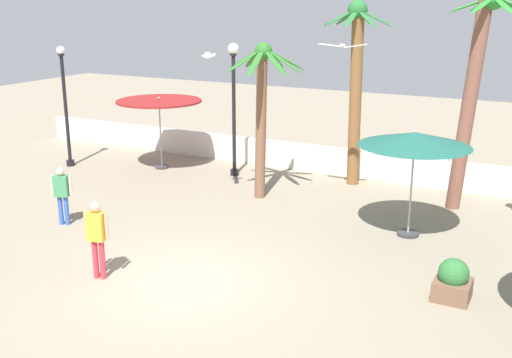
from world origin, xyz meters
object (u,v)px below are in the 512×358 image
at_px(patio_umbrella_0, 415,140).
at_px(patio_umbrella_2, 159,104).
at_px(lamp_post_0, 65,104).
at_px(guest_0, 62,191).
at_px(palm_tree_2, 475,80).
at_px(palm_tree_1, 356,75).
at_px(palm_tree_0, 262,101).
at_px(planter, 453,281).
at_px(seagull_1, 208,56).
at_px(seagull_0, 343,46).
at_px(lamp_post_2, 234,97).
at_px(guest_1, 97,232).

height_order(patio_umbrella_0, patio_umbrella_2, patio_umbrella_0).
bearing_deg(lamp_post_0, guest_0, -47.84).
relative_size(palm_tree_2, guest_0, 3.91).
xyz_separation_m(palm_tree_1, palm_tree_2, (3.61, -0.96, 0.15)).
xyz_separation_m(palm_tree_0, guest_0, (-3.55, -4.43, -1.97)).
height_order(guest_0, planter, guest_0).
bearing_deg(lamp_post_0, patio_umbrella_0, -5.38).
distance_m(palm_tree_2, planter, 6.62).
bearing_deg(seagull_1, palm_tree_2, 23.98).
bearing_deg(planter, patio_umbrella_2, 153.54).
height_order(seagull_0, planter, seagull_0).
distance_m(patio_umbrella_2, guest_0, 6.02).
xyz_separation_m(palm_tree_1, planter, (4.37, -6.68, -3.08)).
relative_size(patio_umbrella_0, lamp_post_0, 0.65).
height_order(seagull_1, planter, seagull_1).
xyz_separation_m(seagull_0, planter, (4.00, -4.35, -4.10)).
bearing_deg(seagull_0, lamp_post_2, 160.94).
bearing_deg(palm_tree_2, patio_umbrella_2, -178.23).
relative_size(palm_tree_0, palm_tree_1, 0.80).
xyz_separation_m(seagull_1, planter, (7.26, -2.83, -3.83)).
height_order(palm_tree_0, lamp_post_2, palm_tree_0).
height_order(patio_umbrella_0, seagull_0, seagull_0).
relative_size(palm_tree_1, seagull_1, 5.22).
bearing_deg(patio_umbrella_2, patio_umbrella_0, -14.53).
bearing_deg(guest_0, patio_umbrella_2, 100.30).
distance_m(guest_1, seagull_1, 6.19).
relative_size(lamp_post_2, guest_0, 2.82).
relative_size(palm_tree_2, planter, 7.11).
bearing_deg(guest_1, seagull_1, 95.04).
bearing_deg(palm_tree_0, palm_tree_2, 16.80).
bearing_deg(palm_tree_1, palm_tree_2, -14.89).
relative_size(lamp_post_0, guest_0, 2.70).
xyz_separation_m(palm_tree_0, lamp_post_0, (-7.66, 0.11, -0.70)).
bearing_deg(planter, seagull_0, 132.58).
distance_m(seagull_0, planter, 7.20).
distance_m(patio_umbrella_0, palm_tree_2, 3.08).
relative_size(patio_umbrella_2, palm_tree_0, 0.64).
relative_size(lamp_post_0, seagull_0, 3.08).
height_order(guest_1, seagull_1, seagull_1).
distance_m(patio_umbrella_0, seagull_1, 5.92).
relative_size(lamp_post_0, planter, 4.90).
distance_m(palm_tree_1, seagull_1, 4.87).
relative_size(palm_tree_2, guest_1, 3.54).
height_order(palm_tree_2, seagull_0, palm_tree_2).
bearing_deg(lamp_post_2, planter, -35.35).
distance_m(palm_tree_0, palm_tree_1, 3.28).
bearing_deg(planter, palm_tree_2, 97.58).
bearing_deg(lamp_post_2, seagull_1, -73.02).
distance_m(patio_umbrella_0, guest_1, 7.66).
bearing_deg(guest_0, palm_tree_1, 52.33).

